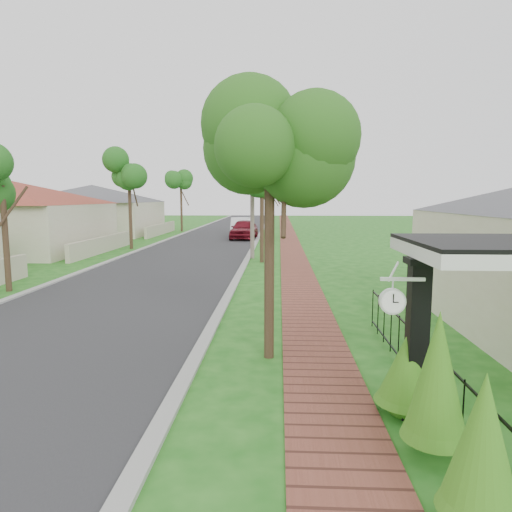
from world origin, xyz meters
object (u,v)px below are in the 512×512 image
(near_tree, at_px, (270,137))
(utility_pole, at_px, (252,185))
(parked_car_white, at_px, (241,227))
(parked_car_red, at_px, (244,229))
(station_clock, at_px, (393,299))
(porch_post, at_px, (416,346))

(near_tree, distance_m, utility_pole, 16.17)
(parked_car_white, bearing_deg, utility_pole, -86.85)
(parked_car_white, xyz_separation_m, utility_pole, (1.90, -14.81, 3.30))
(parked_car_red, relative_size, near_tree, 0.82)
(parked_car_white, distance_m, station_clock, 34.22)
(porch_post, height_order, parked_car_white, porch_post)
(utility_pole, bearing_deg, porch_post, -78.91)
(near_tree, bearing_deg, station_clock, -57.30)
(parked_car_red, height_order, near_tree, near_tree)
(parked_car_white, relative_size, utility_pole, 0.61)
(porch_post, xyz_separation_m, parked_car_white, (-5.55, 33.42, -0.31))
(near_tree, xyz_separation_m, station_clock, (1.86, -2.90, -2.69))
(porch_post, relative_size, parked_car_red, 0.53)
(parked_car_red, relative_size, station_clock, 7.39)
(parked_car_white, distance_m, near_tree, 31.32)
(porch_post, relative_size, utility_pole, 0.31)
(parked_car_white, bearing_deg, near_tree, -88.25)
(parked_car_red, height_order, station_clock, station_clock)
(utility_pole, xyz_separation_m, station_clock, (3.16, -19.01, -2.17))
(station_clock, bearing_deg, near_tree, 122.70)
(parked_car_red, bearing_deg, station_clock, -76.98)
(parked_car_red, xyz_separation_m, utility_pole, (1.39, -11.95, 3.31))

